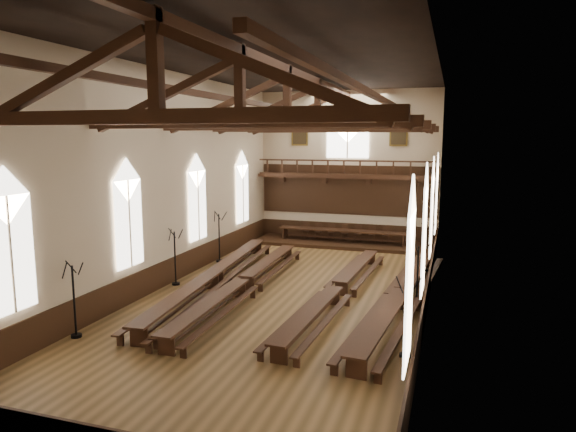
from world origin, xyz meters
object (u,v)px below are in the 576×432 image
Objects in this scene: candelabrum_left_near at (75,315)px; candelabrum_left_mid at (175,268)px; refectory_row_a at (214,275)px; candelabrum_left_far at (219,247)px; candelabrum_right_near at (406,333)px; dais at (342,243)px; refectory_row_d at (403,293)px; candelabrum_right_far at (425,256)px; refectory_row_c at (338,288)px; high_table at (342,232)px; candelabrum_right_mid at (417,288)px; refectory_row_b at (243,282)px.

candelabrum_left_mid is (0.00, 6.80, -0.00)m from candelabrum_left_near.
refectory_row_a is 5.21× the size of candelabrum_left_far.
candelabrum_left_far is 1.09× the size of candelabrum_right_near.
dais is 8.72m from candelabrum_left_far.
refectory_row_a is 1.91m from candelabrum_left_mid.
refectory_row_d is 5.88× the size of candelabrum_right_far.
refectory_row_d is at bearing -0.81° from refectory_row_a.
refectory_row_c is 11.58m from high_table.
candelabrum_right_far reaches higher than dais.
candelabrum_right_near is at bearing -90.00° from candelabrum_right_far.
refectory_row_c is 4.92× the size of candelabrum_left_far.
candelabrum_left_far reaches higher than candelabrum_right_mid.
refectory_row_a is 1.79m from refectory_row_b.
candelabrum_right_near is at bearing -83.74° from refectory_row_d.
candelabrum_right_mid is 1.08× the size of candelabrum_right_far.
dais is at bearing 63.91° from candelabrum_left_mid.
refectory_row_a is at bearing -67.64° from candelabrum_left_far.
candelabrum_right_near is 0.97× the size of candelabrum_right_mid.
high_table is at bearing 72.92° from candelabrum_left_near.
candelabrum_right_far is (0.00, 6.20, -0.06)m from candelabrum_right_mid.
refectory_row_a is at bearing -146.50° from candelabrum_right_far.
candelabrum_right_far is (11.10, 13.12, -0.06)m from candelabrum_left_near.
high_table is 3.22× the size of candelabrum_right_near.
candelabrum_left_near is 0.94× the size of candelabrum_left_far.
candelabrum_left_mid is at bearing -116.09° from high_table.
dais is 4.19× the size of candelabrum_right_mid.
refectory_row_d is (2.74, 0.02, 0.05)m from refectory_row_c.
candelabrum_left_far is at bearing -130.16° from dais.
refectory_row_b is (1.71, -0.52, -0.04)m from refectory_row_a.
candelabrum_right_far reaches higher than high_table.
high_table is at bearing 108.59° from candelabrum_right_near.
refectory_row_a is 5.52× the size of candelabrum_left_near.
candelabrum_left_near reaches higher than candelabrum_right_far.
candelabrum_left_mid reaches higher than refectory_row_d.
candelabrum_left_far is 1.06× the size of candelabrum_right_mid.
candelabrum_left_near reaches higher than refectory_row_d.
candelabrum_left_near reaches higher than dais.
refectory_row_a is 11.05m from candelabrum_right_far.
candelabrum_left_far is at bearing 125.17° from refectory_row_b.
refectory_row_b is 1.27× the size of dais.
candelabrum_right_far is (7.50, 6.62, 0.22)m from refectory_row_b.
candelabrum_right_near reaches higher than high_table.
refectory_row_c is (5.92, -0.14, -0.06)m from refectory_row_a.
dais is (2.01, 11.74, -0.44)m from refectory_row_b.
refectory_row_c is at bearing -79.00° from high_table.
candelabrum_right_near reaches higher than refectory_row_d.
candelabrum_left_mid is 1.02× the size of candelabrum_right_near.
candelabrum_left_mid is at bearing -179.42° from refectory_row_c.
refectory_row_d is at bearing 0.41° from refectory_row_c.
high_table reaches higher than refectory_row_c.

